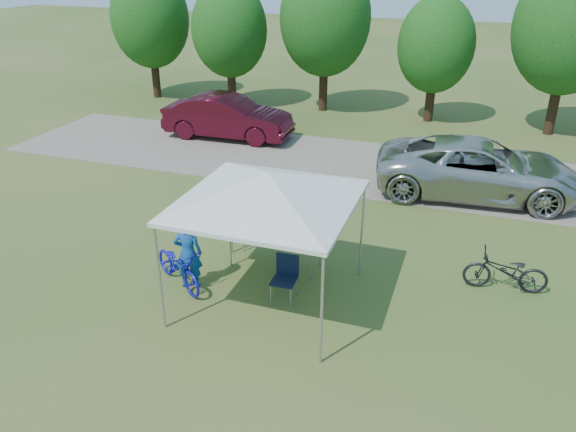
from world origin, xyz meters
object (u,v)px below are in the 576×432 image
(folding_table, at_px, (275,235))
(cyclist, at_px, (188,253))
(bike_blue, at_px, (178,266))
(sedan, at_px, (228,117))
(minivan, at_px, (479,169))
(folding_chair, at_px, (286,273))
(cooler, at_px, (255,223))
(bike_dark, at_px, (506,272))

(folding_table, xyz_separation_m, cyclist, (-1.37, -1.38, 0.02))
(bike_blue, distance_m, sedan, 10.03)
(minivan, relative_size, sedan, 1.21)
(bike_blue, xyz_separation_m, minivan, (5.64, 6.94, 0.36))
(bike_blue, xyz_separation_m, sedan, (-3.23, 9.49, 0.34))
(folding_chair, relative_size, cooler, 2.02)
(cooler, height_order, bike_blue, cooler)
(cooler, relative_size, cyclist, 0.29)
(bike_blue, bearing_deg, bike_dark, -39.71)
(cooler, height_order, cyclist, cyclist)
(bike_dark, height_order, sedan, sedan)
(sedan, bearing_deg, folding_table, -150.92)
(cyclist, distance_m, minivan, 8.77)
(cooler, distance_m, bike_dark, 5.31)
(folding_chair, height_order, bike_blue, folding_chair)
(cooler, bearing_deg, bike_blue, -128.92)
(cooler, xyz_separation_m, sedan, (-4.37, 8.08, -0.18))
(folding_chair, bearing_deg, minivan, 61.08)
(cyclist, bearing_deg, sedan, -85.62)
(folding_table, xyz_separation_m, bike_blue, (-1.61, -1.41, -0.31))
(cooler, height_order, minivan, minivan)
(folding_chair, relative_size, bike_blue, 0.54)
(folding_chair, xyz_separation_m, bike_dark, (4.14, 1.70, -0.10))
(folding_table, bearing_deg, bike_blue, -138.83)
(bike_blue, bearing_deg, folding_chair, -49.25)
(bike_blue, distance_m, minivan, 8.95)
(cooler, relative_size, sedan, 0.10)
(cooler, bearing_deg, minivan, 50.90)
(cyclist, distance_m, sedan, 10.08)
(folding_table, distance_m, bike_blue, 2.17)
(sedan, bearing_deg, bike_blue, -163.08)
(cyclist, xyz_separation_m, minivan, (5.39, 6.92, 0.02))
(cyclist, bearing_deg, folding_table, -150.53)
(cyclist, height_order, sedan, cyclist)
(bike_blue, xyz_separation_m, bike_dark, (6.38, 2.01, -0.01))
(cooler, bearing_deg, folding_chair, -44.99)
(minivan, bearing_deg, bike_blue, 136.43)
(folding_table, xyz_separation_m, cooler, (-0.47, -0.00, 0.21))
(minivan, bearing_deg, folding_table, 139.48)
(bike_blue, bearing_deg, folding_table, -16.04)
(folding_table, height_order, cooler, cooler)
(folding_chair, bearing_deg, bike_blue, -173.83)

